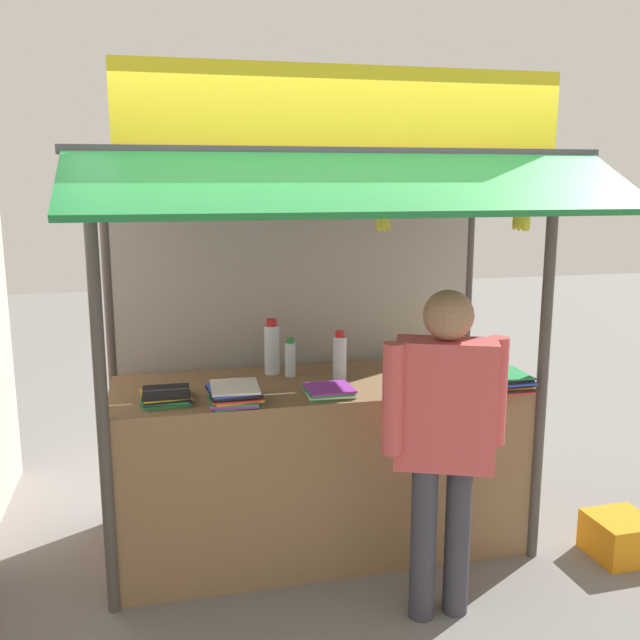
# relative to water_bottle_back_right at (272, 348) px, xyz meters

# --- Properties ---
(ground_plane) EXTENTS (20.00, 20.00, 0.00)m
(ground_plane) POSITION_rel_water_bottle_back_right_xyz_m (0.23, -0.24, -1.12)
(ground_plane) COLOR slate
(stall_counter) EXTENTS (2.26, 0.79, 0.97)m
(stall_counter) POSITION_rel_water_bottle_back_right_xyz_m (0.23, -0.24, -0.63)
(stall_counter) COLOR olive
(stall_counter) RESTS_ON ground
(stall_structure) EXTENTS (2.46, 1.70, 2.56)m
(stall_structure) POSITION_rel_water_bottle_back_right_xyz_m (0.23, -0.09, 0.46)
(stall_structure) COLOR #4C4742
(stall_structure) RESTS_ON ground
(water_bottle_back_right) EXTENTS (0.09, 0.09, 0.32)m
(water_bottle_back_right) POSITION_rel_water_bottle_back_right_xyz_m (0.00, 0.00, 0.00)
(water_bottle_back_right) COLOR silver
(water_bottle_back_right) RESTS_ON stall_counter
(water_bottle_center) EXTENTS (0.06, 0.06, 0.22)m
(water_bottle_center) POSITION_rel_water_bottle_back_right_xyz_m (0.09, -0.08, -0.05)
(water_bottle_center) COLOR silver
(water_bottle_center) RESTS_ON stall_counter
(water_bottle_far_left) EXTENTS (0.08, 0.08, 0.28)m
(water_bottle_far_left) POSITION_rel_water_bottle_back_right_xyz_m (0.35, -0.20, -0.02)
(water_bottle_far_left) COLOR silver
(water_bottle_far_left) RESTS_ON stall_counter
(magazine_stack_rear_center) EXTENTS (0.25, 0.24, 0.04)m
(magazine_stack_rear_center) POSITION_rel_water_bottle_back_right_xyz_m (0.22, -0.48, -0.13)
(magazine_stack_rear_center) COLOR green
(magazine_stack_rear_center) RESTS_ON stall_counter
(magazine_stack_front_left) EXTENTS (0.27, 0.31, 0.09)m
(magazine_stack_front_left) POSITION_rel_water_bottle_back_right_xyz_m (-0.28, -0.49, -0.11)
(magazine_stack_front_left) COLOR green
(magazine_stack_front_left) RESTS_ON stall_counter
(magazine_stack_far_right) EXTENTS (0.27, 0.30, 0.08)m
(magazine_stack_far_right) POSITION_rel_water_bottle_back_right_xyz_m (1.16, -0.57, -0.11)
(magazine_stack_far_right) COLOR red
(magazine_stack_far_right) RESTS_ON stall_counter
(magazine_stack_right) EXTENTS (0.26, 0.28, 0.05)m
(magazine_stack_right) POSITION_rel_water_bottle_back_right_xyz_m (-0.61, -0.39, -0.12)
(magazine_stack_right) COLOR green
(magazine_stack_right) RESTS_ON stall_counter
(banana_bunch_inner_left) EXTENTS (0.08, 0.08, 0.25)m
(banana_bunch_inner_left) POSITION_rel_water_bottle_back_right_xyz_m (0.41, -0.73, 0.78)
(banana_bunch_inner_left) COLOR #332D23
(banana_bunch_inner_right) EXTENTS (0.11, 0.11, 0.26)m
(banana_bunch_inner_right) POSITION_rel_water_bottle_back_right_xyz_m (1.13, -0.73, 0.78)
(banana_bunch_inner_right) COLOR #332D23
(vendor_person) EXTENTS (0.60, 0.35, 1.59)m
(vendor_person) POSITION_rel_water_bottle_back_right_xyz_m (0.63, -1.02, -0.16)
(vendor_person) COLOR #383842
(vendor_person) RESTS_ON ground
(plastic_crate) EXTENTS (0.33, 0.33, 0.23)m
(plastic_crate) POSITION_rel_water_bottle_back_right_xyz_m (1.83, -0.75, -1.01)
(plastic_crate) COLOR orange
(plastic_crate) RESTS_ON ground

